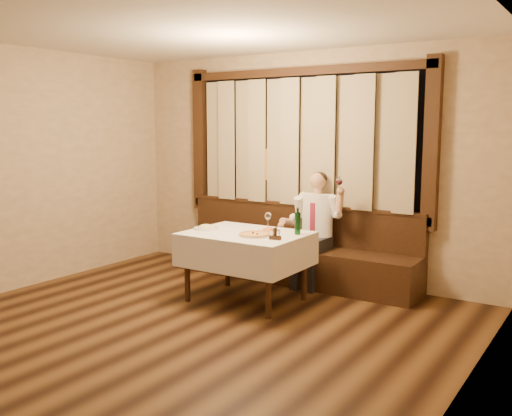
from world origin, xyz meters
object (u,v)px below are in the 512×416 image
Objects in this scene: banquette at (292,255)px; cruet_caddy at (275,235)px; pizza at (254,234)px; green_bottle at (298,223)px; pasta_red at (269,229)px; dining_table at (246,242)px; pasta_cream at (206,226)px; seated_man at (315,220)px.

banquette is 1.35m from cruet_caddy.
pizza is 2.80× the size of cruet_caddy.
green_bottle is at bearing -57.48° from banquette.
green_bottle reaches higher than pasta_red.
banquette is at bearing 90.00° from dining_table.
green_bottle is 0.38m from cruet_caddy.
dining_table is 10.32× the size of cruet_caddy.
cruet_caddy is at bearing -18.26° from dining_table.
pasta_cream is at bearing 176.57° from pizza.
dining_table is at bearing -136.54° from pasta_red.
banquette is 2.52× the size of dining_table.
pizza is 0.68m from pasta_cream.
cruet_caddy is 1.09m from seated_man.
pasta_red is 0.19× the size of seated_man.
cruet_caddy reaches higher than pasta_cream.
pasta_cream is at bearing 169.12° from cruet_caddy.
green_bottle reaches higher than pasta_cream.
banquette is 1.23m from pizza.
seated_man is (0.17, 1.04, 0.02)m from pizza.
pasta_cream is at bearing -114.33° from banquette.
green_bottle reaches higher than cruet_caddy.
seated_man reaches higher than green_bottle.
banquette is 1.12m from green_bottle.
seated_man is (0.16, 0.76, 0.00)m from pasta_red.
pasta_red is 0.43m from cruet_caddy.
pizza is at bearing -30.62° from dining_table.
green_bottle is at bearing 15.35° from pasta_cream.
pizza is 1.19× the size of green_bottle.
dining_table is 0.94× the size of seated_man.
banquette is at bearing 102.33° from pasta_red.
seated_man is (-0.11, 1.09, -0.00)m from cruet_caddy.
banquette is 11.05× the size of green_bottle.
green_bottle is 0.75m from seated_man.
dining_table is 4.59× the size of pasta_cream.
green_bottle is (0.52, 0.21, 0.23)m from dining_table.
pizza is at bearing 165.13° from cruet_caddy.
pizza is at bearing -80.88° from banquette.
green_bottle is 2.35× the size of cruet_caddy.
green_bottle is (0.33, 0.03, 0.09)m from pasta_red.
banquette is 12.66× the size of pasta_red.
dining_table is 0.24m from pizza.
banquette is at bearing 165.87° from seated_man.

